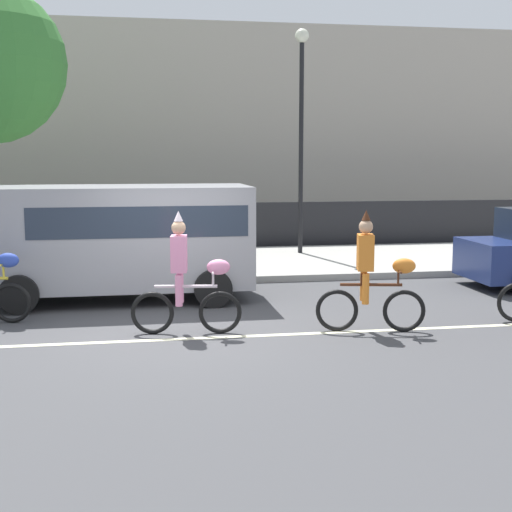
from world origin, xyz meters
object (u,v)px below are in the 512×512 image
parade_cyclist_pink (187,281)px  street_lamp_post (301,108)px  parade_cyclist_orange (372,279)px  pedestrian_onlooker (148,229)px  parked_van_grey (122,234)px

parade_cyclist_pink → street_lamp_post: bearing=64.9°
parade_cyclist_orange → street_lamp_post: size_ratio=0.33×
parade_cyclist_pink → parade_cyclist_orange: (2.86, -0.35, 0.00)m
street_lamp_post → pedestrian_onlooker: 5.25m
parade_cyclist_orange → parked_van_grey: bearing=140.3°
street_lamp_post → parade_cyclist_orange: bearing=-95.4°
parade_cyclist_orange → pedestrian_onlooker: bearing=116.5°
pedestrian_onlooker → street_lamp_post: bearing=19.5°
parade_cyclist_pink → street_lamp_post: (3.63, 7.75, 3.15)m
parade_cyclist_orange → pedestrian_onlooker: parade_cyclist_orange is taller
pedestrian_onlooker → parked_van_grey: bearing=-99.4°
parked_van_grey → parade_cyclist_orange: bearing=-39.7°
parked_van_grey → street_lamp_post: (4.64, 4.87, 2.71)m
street_lamp_post → pedestrian_onlooker: (-4.08, -1.45, -2.97)m
parade_cyclist_pink → parked_van_grey: bearing=109.4°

